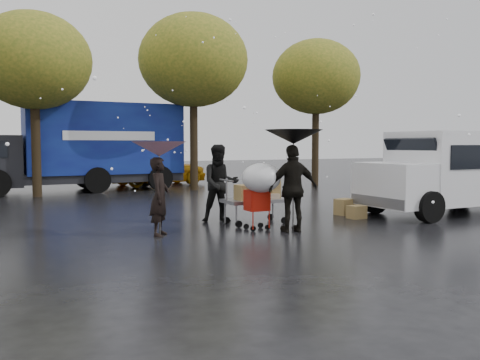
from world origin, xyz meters
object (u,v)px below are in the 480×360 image
person_black (293,188)px  shopping_cart (261,182)px  person_pink (160,197)px  blue_truck (83,147)px  vendor_cart (259,193)px  yellow_taxi (155,168)px  white_van (451,171)px

person_black → shopping_cart: (-0.55, 0.44, 0.13)m
person_pink → shopping_cart: bearing=-68.1°
shopping_cart → blue_truck: (-1.77, 11.44, 0.69)m
vendor_cart → yellow_taxi: size_ratio=0.32×
vendor_cart → yellow_taxi: (1.26, 12.13, 0.07)m
vendor_cart → yellow_taxi: bearing=84.0°
white_van → blue_truck: blue_truck is taller
white_van → shopping_cart: bearing=-178.6°
person_pink → white_van: 8.11m
person_pink → yellow_taxi: person_pink is taller
person_black → shopping_cart: person_black is taller
shopping_cart → person_black: bearing=-38.5°
person_pink → vendor_cart: bearing=-46.4°
white_van → blue_truck: 13.71m
blue_truck → vendor_cart: bearing=-78.1°
vendor_cart → white_van: size_ratio=0.31×
vendor_cart → white_van: 5.60m
person_pink → blue_truck: blue_truck is taller
person_black → blue_truck: size_ratio=0.22×
shopping_cart → yellow_taxi: (1.71, 13.03, -0.27)m
person_black → yellow_taxi: 13.52m
vendor_cart → white_van: white_van is taller
yellow_taxi → vendor_cart: bearing=166.7°
person_pink → shopping_cart: 2.17m
shopping_cart → blue_truck: size_ratio=0.18×
yellow_taxi → white_van: bearing=-169.0°
shopping_cart → white_van: white_van is taller
person_pink → yellow_taxi: 13.17m
vendor_cart → shopping_cart: 1.06m
shopping_cart → white_van: (5.98, 0.14, 0.10)m
person_pink → vendor_cart: size_ratio=1.06×
vendor_cart → shopping_cart: (-0.45, -0.90, 0.34)m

